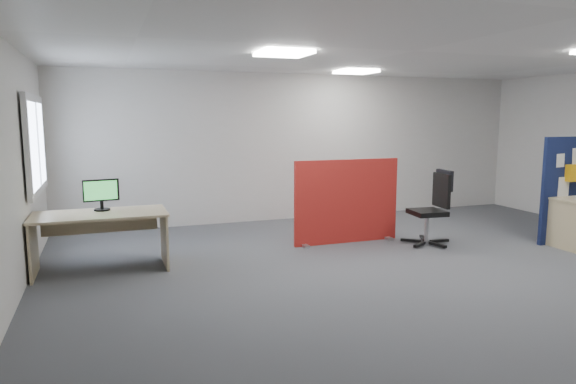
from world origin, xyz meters
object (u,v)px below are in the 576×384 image
object	(u,v)px
second_desk	(101,226)
monitor_second	(101,193)
office_chair	(434,203)
red_divider	(347,202)

from	to	relation	value
second_desk	monitor_second	bearing A→B (deg)	79.35
office_chair	red_divider	bearing A→B (deg)	161.35
office_chair	monitor_second	bearing A→B (deg)	179.58
red_divider	second_desk	xyz separation A→B (m)	(-3.53, -0.21, -0.08)
red_divider	office_chair	size ratio (longest dim) A/B	1.54
red_divider	second_desk	distance (m)	3.54
monitor_second	office_chair	world-z (taller)	monitor_second
red_divider	office_chair	world-z (taller)	red_divider
monitor_second	red_divider	bearing A→B (deg)	-7.07
red_divider	office_chair	xyz separation A→B (m)	(1.20, -0.53, 0.00)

